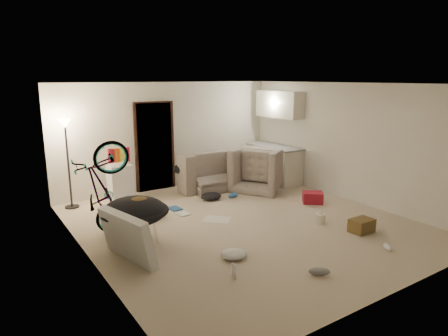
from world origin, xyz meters
TOP-DOWN VIEW (x-y plane):
  - floor at (0.00, 0.00)m, footprint 5.50×6.00m
  - ceiling at (0.00, 0.00)m, footprint 5.50×6.00m
  - wall_back at (0.00, 3.01)m, footprint 5.50×0.02m
  - wall_front at (0.00, -3.01)m, footprint 5.50×0.02m
  - wall_left at (-2.76, 0.00)m, footprint 0.02×6.00m
  - wall_right at (2.76, 0.00)m, footprint 0.02×6.00m
  - doorway at (-0.40, 2.97)m, footprint 0.85×0.10m
  - door_trim at (-0.40, 2.94)m, footprint 0.97×0.04m
  - floor_lamp at (-2.40, 2.65)m, footprint 0.28×0.28m
  - kitchen_counter at (2.43, 2.00)m, footprint 0.60×1.50m
  - counter_top at (2.43, 2.00)m, footprint 0.64×1.54m
  - kitchen_uppers at (2.56, 2.00)m, footprint 0.38×1.40m
  - sofa at (1.06, 2.45)m, footprint 2.32×0.93m
  - armchair at (1.76, 1.69)m, footprint 1.44×1.49m
  - bicycle at (-2.30, 0.75)m, footprint 1.74×0.92m
  - book_asset at (-1.32, -1.67)m, footprint 0.23×0.19m
  - mini_fridge at (-1.40, 2.55)m, footprint 0.49×0.49m
  - snack_box_0 at (-1.57, 2.55)m, footprint 0.11×0.08m
  - snack_box_1 at (-1.45, 2.55)m, footprint 0.11×0.09m
  - snack_box_2 at (-1.33, 2.55)m, footprint 0.12×0.10m
  - snack_box_3 at (-1.21, 2.55)m, footprint 0.12×0.10m
  - saucer_chair at (-1.99, 0.17)m, footprint 1.08×1.08m
  - hoodie at (-1.94, 0.14)m, footprint 0.59×0.54m
  - sofa_drape at (0.11, 2.45)m, footprint 0.64×0.56m
  - tv_box at (-2.30, -0.32)m, footprint 0.52×1.14m
  - drink_case_a at (1.46, -1.47)m, footprint 0.40×0.29m
  - drink_case_b at (1.93, 0.15)m, footprint 0.51×0.49m
  - juicer at (1.17, -0.79)m, footprint 0.17×0.17m
  - newspaper at (-0.31, 0.41)m, footprint 0.63×0.63m
  - book_blue at (-0.69, 1.38)m, footprint 0.24×0.31m
  - book_white at (-0.71, 1.03)m, footprint 0.26×0.31m
  - shoe_0 at (0.75, 1.39)m, footprint 0.31×0.18m
  - shoe_1 at (-1.14, 1.14)m, footprint 0.28×0.20m
  - shoe_3 at (-0.30, -2.17)m, footprint 0.31×0.27m
  - shoe_4 at (1.18, -2.18)m, footprint 0.21×0.25m
  - clothes_lump_a at (-1.37, 1.16)m, footprint 0.57×0.49m
  - clothes_lump_b at (0.27, 1.56)m, footprint 0.53×0.48m
  - clothes_lump_c at (-0.97, -1.10)m, footprint 0.48×0.44m

SIDE VIEW (x-z plane):
  - floor at x=0.00m, z-range -0.02..0.00m
  - newspaper at x=-0.31m, z-range 0.00..0.01m
  - book_asset at x=-1.32m, z-range 0.00..0.02m
  - book_white at x=-0.71m, z-range 0.00..0.03m
  - book_blue at x=-0.69m, z-range 0.00..0.03m
  - shoe_4 at x=1.18m, z-range 0.00..0.09m
  - shoe_1 at x=-1.14m, z-range 0.00..0.10m
  - shoe_0 at x=0.75m, z-range 0.00..0.11m
  - shoe_3 at x=-0.30m, z-range 0.00..0.11m
  - clothes_lump_c at x=-0.97m, z-range 0.00..0.12m
  - clothes_lump_b at x=0.27m, z-range 0.00..0.14m
  - clothes_lump_a at x=-1.37m, z-range 0.00..0.18m
  - juicer at x=1.17m, z-range -0.02..0.23m
  - drink_case_a at x=1.46m, z-range 0.00..0.23m
  - drink_case_b at x=1.93m, z-range 0.00..0.24m
  - sofa at x=1.06m, z-range 0.00..0.67m
  - tv_box at x=-2.30m, z-range -0.01..0.74m
  - armchair at x=1.76m, z-range 0.00..0.74m
  - mini_fridge at x=-1.40m, z-range 0.00..0.80m
  - bicycle at x=-2.30m, z-range -0.04..0.92m
  - kitchen_counter at x=2.43m, z-range 0.00..0.88m
  - saucer_chair at x=-1.99m, z-range 0.07..0.84m
  - sofa_drape at x=0.11m, z-range 0.40..0.68m
  - hoodie at x=-1.94m, z-range 0.56..0.78m
  - counter_top at x=2.43m, z-range 0.88..0.92m
  - snack_box_0 at x=-1.57m, z-range 0.85..1.15m
  - snack_box_1 at x=-1.45m, z-range 0.85..1.15m
  - snack_box_2 at x=-1.33m, z-range 0.85..1.15m
  - snack_box_3 at x=-1.21m, z-range 0.85..1.15m
  - doorway at x=-0.40m, z-range 0.00..2.04m
  - door_trim at x=-0.40m, z-range -0.03..2.07m
  - wall_back at x=0.00m, z-range 0.00..2.50m
  - wall_front at x=0.00m, z-range 0.00..2.50m
  - wall_left at x=-2.76m, z-range 0.00..2.50m
  - wall_right at x=2.76m, z-range 0.00..2.50m
  - floor_lamp at x=-2.40m, z-range 0.40..2.21m
  - kitchen_uppers at x=2.56m, z-range 1.62..2.27m
  - ceiling at x=0.00m, z-range 2.50..2.52m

